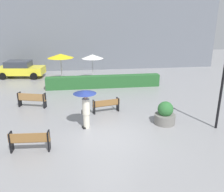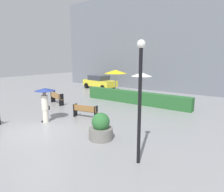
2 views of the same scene
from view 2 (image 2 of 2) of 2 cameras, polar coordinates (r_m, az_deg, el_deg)
The scene contains 11 objects.
ground_plane at distance 11.15m, azimuth -19.63°, elevation -9.16°, with size 60.00×60.00×0.00m, color gray.
bench_far_left at distance 16.92m, azimuth -15.19°, elevation -0.32°, with size 1.81×0.84×0.93m.
bench_mid_center at distance 12.69m, azimuth -7.50°, elevation -3.97°, with size 1.64×0.67×0.80m.
pedestrian_with_umbrella at distance 12.21m, azimuth -18.08°, elevation -0.70°, with size 1.15×1.15×1.97m.
planter_pot at distance 9.39m, azimuth -3.13°, elevation -8.89°, with size 1.09×1.09×1.23m.
lamp_post at distance 6.85m, azimuth 7.79°, elevation 1.36°, with size 0.28×0.28×4.23m.
patio_umbrella_yellow at distance 20.09m, azimuth 1.00°, elevation 6.77°, with size 2.19×2.19×2.48m.
patio_umbrella_white at distance 18.85m, azimuth 8.21°, elevation 5.96°, with size 1.91×1.91×2.33m.
hedge_strip at distance 16.64m, azimuth 6.30°, elevation -0.41°, with size 9.11×0.70×0.97m, color #28602D.
building_facade at distance 23.55m, azimuth 14.62°, elevation 14.69°, with size 28.00×1.20×10.90m, color slate.
parked_car at distance 24.43m, azimuth -3.49°, elevation 3.97°, with size 4.40×2.44×1.57m.
Camera 2 is at (8.81, -5.77, 3.67)m, focal length 32.89 mm.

